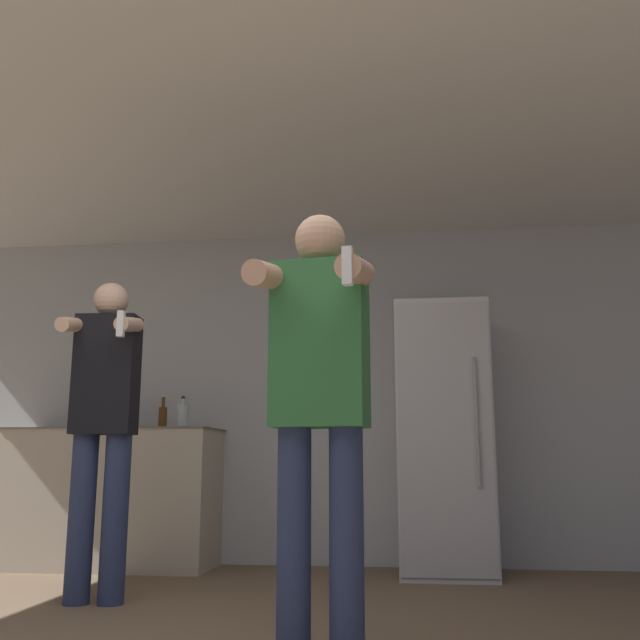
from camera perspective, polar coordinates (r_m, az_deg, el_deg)
wall_back at (r=5.59m, az=-2.08°, el=-5.93°), size 7.00×0.06×2.55m
ceiling_slab at (r=4.34m, az=-5.50°, el=13.65°), size 7.00×3.79×0.05m
refrigerator at (r=5.12m, az=9.80°, el=-9.23°), size 0.63×0.74×1.84m
counter at (r=5.61m, az=-16.27°, el=-13.45°), size 1.54×0.63×1.00m
bottle_dark_rum at (r=5.61m, az=-17.97°, el=-7.24°), size 0.09×0.09×0.25m
bottle_tall_gin at (r=5.35m, az=-10.94°, el=-7.50°), size 0.08×0.08×0.23m
bottle_amber_bourbon at (r=5.48m, az=-14.87°, el=-7.30°), size 0.08×0.08×0.26m
bottle_brown_liquor at (r=5.39m, az=-12.47°, el=-7.46°), size 0.06×0.06×0.25m
person_woman_foreground at (r=2.80m, az=-0.05°, el=-5.71°), size 0.49×0.47×1.75m
person_man_side at (r=4.22m, az=-16.92°, el=-7.62°), size 0.43×0.43×1.78m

